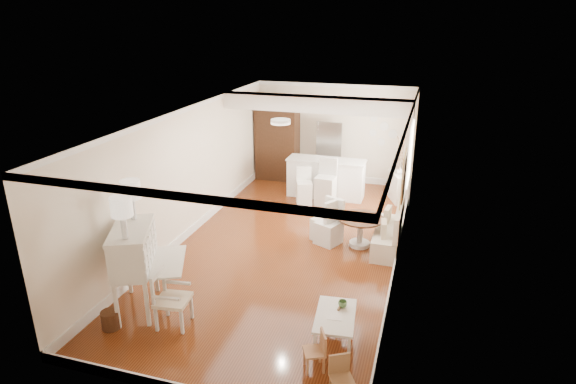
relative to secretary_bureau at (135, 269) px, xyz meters
The scene contains 20 objects.
room 3.90m from the secretary_bureau, 61.90° to the left, with size 9.00×9.04×2.82m.
secretary_bureau is the anchor object (origin of this frame).
gustavian_armchair 0.86m from the secretary_bureau, 16.21° to the right, with size 0.53×0.53×0.92m, color silver.
wicker_basket 0.84m from the secretary_bureau, 100.76° to the right, with size 0.29×0.29×0.29m, color #4C2A17.
kids_table 3.32m from the secretary_bureau, ahead, with size 0.57×0.95×0.47m, color white.
kids_chair_a 3.21m from the secretary_bureau, 10.52° to the right, with size 0.28×0.28×0.58m, color #B77E53.
kids_chair_b 3.25m from the secretary_bureau, ahead, with size 0.25×0.25×0.51m, color #986F45.
kids_chair_c 3.74m from the secretary_bureau, 15.39° to the right, with size 0.28×0.28×0.58m, color #9A6D46.
banquette 5.04m from the secretary_bureau, 42.92° to the left, with size 0.52×1.60×0.98m, color silver.
dining_table 4.61m from the secretary_bureau, 46.91° to the left, with size 0.95×0.95×0.65m, color #4B2918.
slip_chair_near 4.12m from the secretary_bureau, 53.04° to the left, with size 0.46×0.48×0.97m, color white.
slip_chair_far 4.17m from the secretary_bureau, 55.23° to the left, with size 0.46×0.48×0.96m, color white.
breakfast_counter 6.30m from the secretary_bureau, 73.38° to the left, with size 2.05×0.65×1.03m, color white.
bar_stool_left 5.51m from the secretary_bureau, 75.26° to the left, with size 0.38×0.38×0.95m, color white.
bar_stool_right 5.80m from the secretary_bureau, 70.70° to the left, with size 0.47×0.47×1.18m, color silver.
pantry_cabinet 7.12m from the secretary_bureau, 89.19° to the left, with size 1.20×0.60×2.30m, color #381E11.
fridge 7.36m from the secretary_bureau, 74.23° to the left, with size 0.75×0.65×1.80m, color silver.
sideboard 7.29m from the secretary_bureau, 59.58° to the left, with size 0.35×0.78×0.74m, color white.
pencil_cup 3.36m from the secretary_bureau, ahead, with size 0.13×0.13×0.10m, color #598A51.
branch_vase 7.25m from the secretary_bureau, 59.45° to the left, with size 0.17×0.17×0.18m, color white.
Camera 1 is at (2.64, -8.76, 4.58)m, focal length 30.00 mm.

